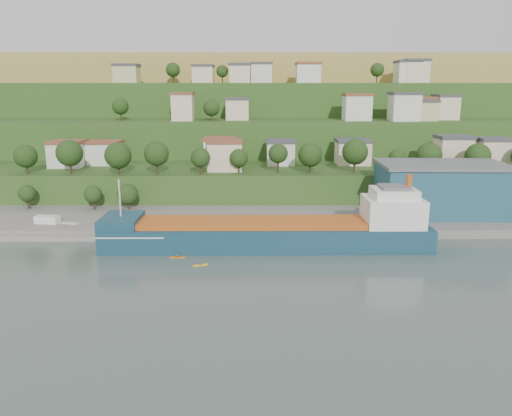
{
  "coord_description": "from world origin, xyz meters",
  "views": [
    {
      "loc": [
        -4.36,
        -91.49,
        32.37
      ],
      "look_at": [
        -4.11,
        15.0,
        7.15
      ],
      "focal_mm": 35.0,
      "sensor_mm": 36.0,
      "label": 1
    }
  ],
  "objects_px": {
    "warehouse": "(441,188)",
    "caravan": "(47,221)",
    "cargo_ship_near": "(277,235)",
    "kayak_orange": "(177,257)"
  },
  "relations": [
    {
      "from": "warehouse",
      "to": "caravan",
      "type": "xyz_separation_m",
      "value": [
        -95.22,
        -9.66,
        -5.95
      ]
    },
    {
      "from": "cargo_ship_near",
      "to": "warehouse",
      "type": "bearing_deg",
      "value": 27.4
    },
    {
      "from": "cargo_ship_near",
      "to": "caravan",
      "type": "relative_size",
      "value": 12.4
    },
    {
      "from": "kayak_orange",
      "to": "warehouse",
      "type": "bearing_deg",
      "value": 23.84
    },
    {
      "from": "cargo_ship_near",
      "to": "kayak_orange",
      "type": "xyz_separation_m",
      "value": [
        -19.96,
        -6.64,
        -2.58
      ]
    },
    {
      "from": "cargo_ship_near",
      "to": "kayak_orange",
      "type": "bearing_deg",
      "value": -161.8
    },
    {
      "from": "cargo_ship_near",
      "to": "caravan",
      "type": "distance_m",
      "value": 54.6
    },
    {
      "from": "cargo_ship_near",
      "to": "kayak_orange",
      "type": "distance_m",
      "value": 21.19
    },
    {
      "from": "warehouse",
      "to": "caravan",
      "type": "bearing_deg",
      "value": -172.81
    },
    {
      "from": "cargo_ship_near",
      "to": "caravan",
      "type": "xyz_separation_m",
      "value": [
        -53.19,
        12.32,
        -0.32
      ]
    }
  ]
}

